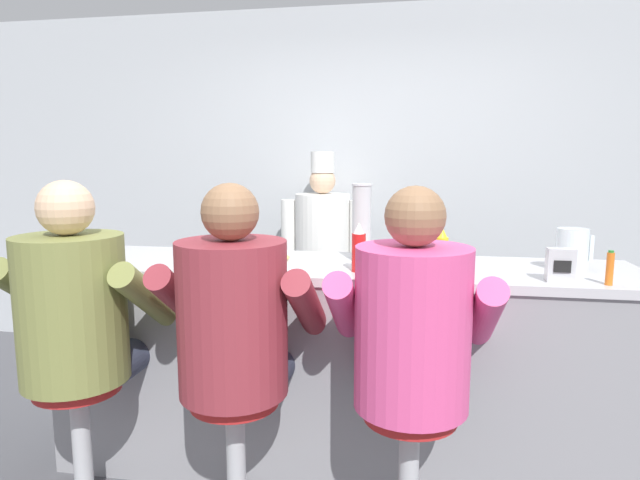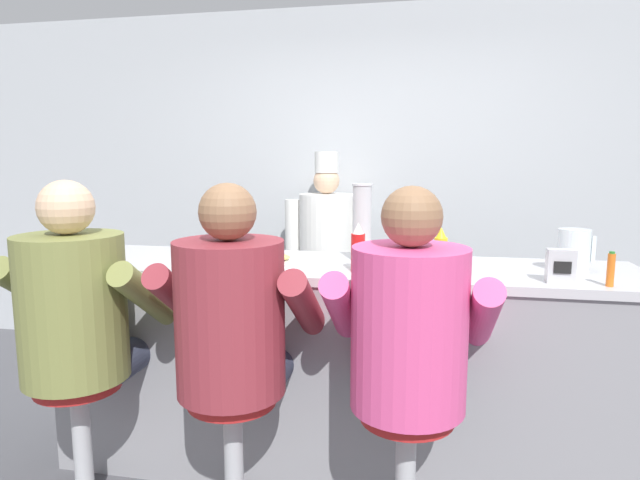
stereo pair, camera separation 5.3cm
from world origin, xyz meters
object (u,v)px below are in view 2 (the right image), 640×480
mustard_bottle_yellow (440,254)px  diner_seated_pink (409,337)px  hot_sauce_bottle_orange (611,270)px  coffee_mug_tan (221,248)px  cup_stack_steel (362,223)px  coffee_mug_white (411,263)px  diner_seated_maroon (234,325)px  diner_seated_olive (79,315)px  napkin_dispenser_chrome (561,266)px  ketchup_bottle_red (358,249)px  cook_in_whites_near (326,250)px  water_pitcher_clear (574,251)px  breakfast_plate (279,261)px  cereal_bowl (244,265)px

mustard_bottle_yellow → diner_seated_pink: size_ratio=0.15×
hot_sauce_bottle_orange → coffee_mug_tan: size_ratio=1.03×
cup_stack_steel → coffee_mug_white: bearing=-41.2°
diner_seated_pink → mustard_bottle_yellow: bearing=70.9°
diner_seated_maroon → diner_seated_pink: size_ratio=1.00×
coffee_mug_white → diner_seated_olive: bearing=-162.3°
hot_sauce_bottle_orange → cup_stack_steel: size_ratio=0.37×
coffee_mug_tan → mustard_bottle_yellow: bearing=-15.0°
coffee_mug_tan → diner_seated_olive: 0.77m
mustard_bottle_yellow → coffee_mug_tan: bearing=165.0°
napkin_dispenser_chrome → diner_seated_pink: (-0.60, -0.33, -0.23)m
ketchup_bottle_red → coffee_mug_white: size_ratio=1.59×
ketchup_bottle_red → cup_stack_steel: (-0.01, 0.26, 0.09)m
diner_seated_maroon → diner_seated_pink: (0.70, -0.00, -0.00)m
hot_sauce_bottle_orange → diner_seated_olive: diner_seated_olive is taller
coffee_mug_tan → cook_in_whites_near: bearing=76.0°
napkin_dispenser_chrome → cook_in_whites_near: 2.04m
mustard_bottle_yellow → cook_in_whites_near: cook_in_whites_near is taller
water_pitcher_clear → breakfast_plate: bearing=-177.3°
coffee_mug_tan → cup_stack_steel: 0.75m
cook_in_whites_near → breakfast_plate: bearing=-89.0°
ketchup_bottle_red → hot_sauce_bottle_orange: size_ratio=1.58×
breakfast_plate → cup_stack_steel: cup_stack_steel is taller
diner_seated_olive → cook_in_whites_near: bearing=69.3°
ketchup_bottle_red → coffee_mug_white: bearing=10.7°
napkin_dispenser_chrome → diner_seated_pink: size_ratio=0.10×
breakfast_plate → diner_seated_maroon: diner_seated_maroon is taller
breakfast_plate → diner_seated_pink: 0.84m
mustard_bottle_yellow → diner_seated_pink: 0.44m
ketchup_bottle_red → napkin_dispenser_chrome: ketchup_bottle_red is taller
diner_seated_pink → hot_sauce_bottle_orange: bearing=21.3°
breakfast_plate → mustard_bottle_yellow: bearing=-12.8°
diner_seated_maroon → cook_in_whites_near: 1.91m
cereal_bowl → ketchup_bottle_red: bearing=9.9°
cup_stack_steel → diner_seated_olive: (-1.13, -0.66, -0.35)m
napkin_dispenser_chrome → mustard_bottle_yellow: bearing=-179.7°
water_pitcher_clear → cook_in_whites_near: cook_in_whites_near is taller
coffee_mug_white → diner_seated_olive: diner_seated_olive is taller
diner_seated_pink → diner_seated_maroon: bearing=180.0°
mustard_bottle_yellow → diner_seated_olive: size_ratio=0.15×
cereal_bowl → diner_seated_olive: 0.73m
coffee_mug_white → napkin_dispenser_chrome: (0.61, -0.11, 0.03)m
ketchup_bottle_red → breakfast_plate: 0.43m
hot_sauce_bottle_orange → cereal_bowl: 1.54m
ketchup_bottle_red → coffee_mug_white: 0.25m
cereal_bowl → hot_sauce_bottle_orange: bearing=-0.2°
cook_in_whites_near → coffee_mug_tan: bearing=-104.0°
hot_sauce_bottle_orange → ketchup_bottle_red: bearing=174.7°
breakfast_plate → coffee_mug_white: (0.64, -0.06, 0.02)m
coffee_mug_white → cup_stack_steel: (-0.25, 0.22, 0.16)m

